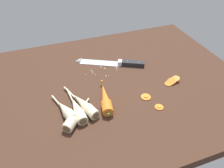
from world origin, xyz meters
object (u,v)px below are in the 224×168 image
(chefs_knife, at_px, (108,63))
(parsnip_mid_right, at_px, (84,105))
(whole_carrot, at_px, (105,99))
(parsnip_front, at_px, (77,109))
(parsnip_back, at_px, (66,111))
(carrot_slice_stray_near, at_px, (146,97))
(carrot_slice_stack, at_px, (172,81))
(carrot_slice_stray_mid, at_px, (159,107))
(parsnip_mid_left, at_px, (74,118))

(chefs_knife, bearing_deg, parsnip_mid_right, -125.66)
(whole_carrot, bearing_deg, parsnip_front, -172.04)
(parsnip_back, xyz_separation_m, carrot_slice_stray_near, (0.33, -0.02, -0.02))
(parsnip_back, bearing_deg, carrot_slice_stack, 3.60)
(parsnip_front, bearing_deg, carrot_slice_stray_mid, -14.57)
(chefs_knife, relative_size, carrot_slice_stray_near, 7.88)
(chefs_knife, height_order, parsnip_mid_right, parsnip_mid_right)
(carrot_slice_stack, relative_size, carrot_slice_stray_mid, 2.21)
(chefs_knife, xyz_separation_m, carrot_slice_stray_mid, (0.09, -0.36, -0.00))
(parsnip_mid_left, bearing_deg, parsnip_front, 62.78)
(parsnip_front, relative_size, carrot_slice_stray_mid, 6.20)
(parsnip_back, relative_size, carrot_slice_stray_mid, 5.08)
(carrot_slice_stack, distance_m, carrot_slice_stray_mid, 0.18)
(parsnip_mid_right, xyz_separation_m, carrot_slice_stray_near, (0.25, -0.02, -0.02))
(whole_carrot, height_order, carrot_slice_stack, whole_carrot)
(parsnip_back, xyz_separation_m, carrot_slice_stack, (0.48, 0.03, -0.01))
(parsnip_front, relative_size, carrot_slice_stack, 2.80)
(whole_carrot, xyz_separation_m, parsnip_mid_right, (-0.09, -0.00, -0.00))
(carrot_slice_stack, bearing_deg, parsnip_mid_left, -170.47)
(parsnip_front, height_order, parsnip_mid_left, same)
(chefs_knife, relative_size, parsnip_front, 1.55)
(parsnip_front, relative_size, parsnip_mid_left, 1.40)
(parsnip_mid_right, bearing_deg, carrot_slice_stack, 3.54)
(carrot_slice_stray_mid, bearing_deg, parsnip_back, 165.72)
(carrot_slice_stack, height_order, carrot_slice_stray_near, carrot_slice_stack)
(parsnip_back, distance_m, carrot_slice_stray_mid, 0.36)
(whole_carrot, distance_m, parsnip_back, 0.16)
(parsnip_front, xyz_separation_m, parsnip_mid_left, (-0.02, -0.04, 0.00))
(parsnip_mid_left, bearing_deg, parsnip_back, 115.98)
(carrot_slice_stray_near, bearing_deg, carrot_slice_stack, 17.26)
(carrot_slice_stray_near, bearing_deg, parsnip_front, 178.30)
(whole_carrot, distance_m, parsnip_mid_right, 0.09)
(chefs_knife, distance_m, whole_carrot, 0.28)
(parsnip_mid_right, bearing_deg, parsnip_back, -176.05)
(whole_carrot, bearing_deg, carrot_slice_stray_mid, -26.94)
(parsnip_mid_right, height_order, carrot_slice_stack, parsnip_mid_right)
(chefs_knife, relative_size, carrot_slice_stack, 4.34)
(whole_carrot, height_order, parsnip_mid_left, whole_carrot)
(parsnip_mid_left, bearing_deg, carrot_slice_stray_near, 5.47)
(whole_carrot, xyz_separation_m, parsnip_back, (-0.16, -0.01, -0.00))
(chefs_knife, xyz_separation_m, parsnip_front, (-0.22, -0.28, 0.01))
(carrot_slice_stack, bearing_deg, parsnip_mid_right, -176.46)
(parsnip_mid_left, bearing_deg, carrot_slice_stray_mid, -7.37)
(parsnip_front, distance_m, parsnip_back, 0.04)
(whole_carrot, bearing_deg, chefs_knife, 68.46)
(whole_carrot, bearing_deg, carrot_slice_stack, 4.08)
(carrot_slice_stack, bearing_deg, whole_carrot, -175.92)
(parsnip_mid_right, relative_size, carrot_slice_stray_mid, 6.59)
(carrot_slice_stray_near, relative_size, carrot_slice_stray_mid, 1.22)
(carrot_slice_stray_mid, bearing_deg, parsnip_mid_right, 161.21)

